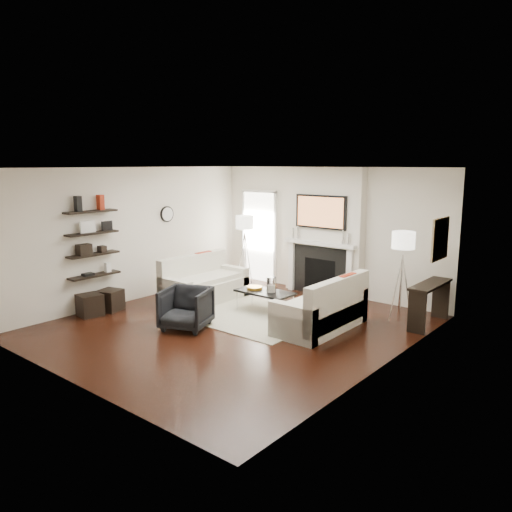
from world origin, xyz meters
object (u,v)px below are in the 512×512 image
Objects in this scene: lamp_right_shade at (403,240)px; loveseat_right_base at (320,317)px; armchair at (186,306)px; lamp_left_shade at (245,222)px; ottoman_near at (110,300)px; loveseat_left_base at (205,291)px; coffee_table at (265,292)px.

loveseat_right_base is at bearing -122.21° from lamp_right_shade.
lamp_left_shade is (-1.29, 3.03, 1.06)m from armchair.
lamp_left_shade is 3.52m from ottoman_near.
lamp_left_shade is at bearing 101.02° from loveseat_left_base.
ottoman_near is (-4.52, -2.97, -1.25)m from lamp_right_shade.
loveseat_left_base is 4.50× the size of lamp_right_shade.
ottoman_near is at bearing -156.01° from loveseat_right_base.
coffee_table is at bearing -39.92° from lamp_left_shade.
lamp_left_shade is at bearing 152.50° from loveseat_right_base.
loveseat_left_base and coffee_table have the same top height.
ottoman_near is at bearing -100.86° from lamp_left_shade.
lamp_right_shade reaches higher than armchair.
lamp_left_shade reaches higher than coffee_table.
coffee_table is 2.75× the size of lamp_left_shade.
armchair reaches higher than loveseat_left_base.
lamp_left_shade is at bearing 79.14° from ottoman_near.
coffee_table is 2.75× the size of ottoman_near.
armchair is 1.93× the size of lamp_left_shade.
ottoman_near is (-0.62, -3.23, -1.25)m from lamp_left_shade.
loveseat_right_base is 1.64× the size of coffee_table.
lamp_right_shade is (2.61, 2.77, 1.06)m from armchair.
loveseat_left_base is 4.03m from lamp_right_shade.
lamp_right_shade is 5.55m from ottoman_near.
lamp_left_shade is at bearing 90.58° from armchair.
lamp_right_shade is (3.90, -0.26, 0.00)m from lamp_left_shade.
coffee_table is 2.67m from lamp_right_shade.
lamp_right_shade reaches higher than ottoman_near.
lamp_left_shade reaches higher than ottoman_near.
armchair is 1.93m from ottoman_near.
lamp_right_shade reaches higher than loveseat_right_base.
armchair is (0.98, -1.42, 0.18)m from loveseat_left_base.
lamp_left_shade and lamp_right_shade have the same top height.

